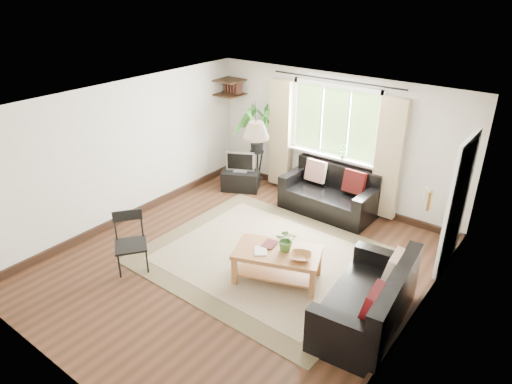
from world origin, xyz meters
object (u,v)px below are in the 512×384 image
Objects in this scene: palm_stand at (257,148)px; folding_chair at (131,246)px; coffee_table at (277,265)px; tv_stand at (241,180)px; sofa_back at (329,192)px; sofa_right at (366,297)px.

palm_stand is 1.80× the size of folding_chair.
tv_stand is at bearing 138.71° from coffee_table.
sofa_back is 1.01× the size of palm_stand.
tv_stand is at bearing -117.37° from palm_stand.
sofa_back is at bearing 15.80° from folding_chair.
sofa_right is 1.84× the size of folding_chair.
sofa_right is at bearing -3.00° from coffee_table.
coffee_table is at bearing -77.50° from sofa_back.
sofa_back is at bearing -147.83° from sofa_right.
tv_stand is 0.44× the size of palm_stand.
sofa_back reaches higher than coffee_table.
sofa_right is at bearing -34.28° from folding_chair.
coffee_table is 2.08m from folding_chair.
coffee_table is 0.72× the size of palm_stand.
sofa_right is at bearing -50.74° from sofa_back.
palm_stand is (-1.69, 0.10, 0.44)m from sofa_back.
folding_chair reaches higher than sofa_right.
tv_stand is 3.21m from folding_chair.
folding_chair is (-1.74, -1.13, 0.22)m from coffee_table.
coffee_table is at bearing -47.65° from palm_stand.
folding_chair is at bearing -76.77° from sofa_right.
palm_stand is at bearing 132.35° from coffee_table.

